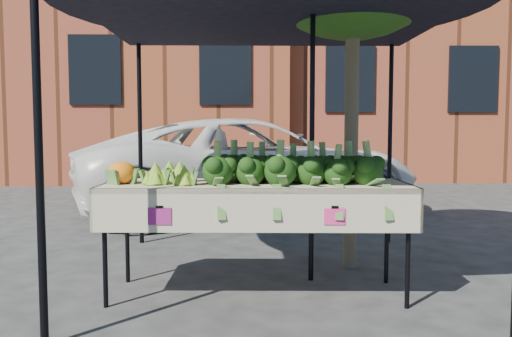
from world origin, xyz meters
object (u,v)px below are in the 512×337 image
(vehicle, at_px, (250,41))
(canopy, at_px, (271,124))
(street_tree, at_px, (352,68))
(table, at_px, (256,239))

(vehicle, bearing_deg, canopy, 163.59)
(vehicle, height_order, street_tree, vehicle)
(canopy, height_order, street_tree, street_tree)
(canopy, relative_size, vehicle, 0.59)
(canopy, bearing_deg, vehicle, 92.82)
(table, height_order, street_tree, street_tree)
(canopy, distance_m, street_tree, 1.01)
(table, bearing_deg, vehicle, 90.56)
(table, bearing_deg, canopy, 73.72)
(canopy, height_order, vehicle, vehicle)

